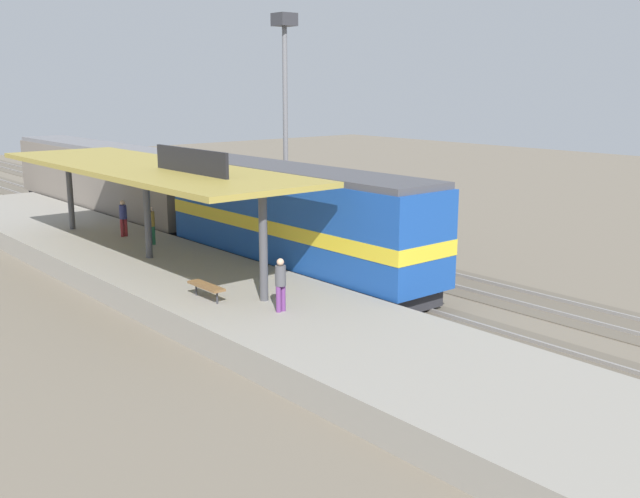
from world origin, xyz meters
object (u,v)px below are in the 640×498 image
locomotive (295,221)px  light_mast (285,74)px  freight_car (293,203)px  platform_bench (206,286)px  passenger_carriage_single (106,180)px  person_waiting (123,216)px  person_boarding (281,282)px  person_walking (151,224)px

locomotive → light_mast: 14.56m
freight_car → light_mast: 8.61m
locomotive → platform_bench: bearing=-154.6°
passenger_carriage_single → light_mast: (7.80, -7.26, 6.08)m
person_waiting → freight_car: bearing=-17.3°
freight_car → person_boarding: size_ratio=7.02×
light_mast → person_boarding: bearing=-128.1°
passenger_carriage_single → person_walking: 12.47m
light_mast → person_waiting: 13.23m
locomotive → light_mast: bearing=54.0°
light_mast → person_walking: light_mast is taller
locomotive → light_mast: (7.80, 10.74, 5.99)m
locomotive → passenger_carriage_single: (0.00, 18.00, -0.10)m
person_boarding → freight_car: bearing=50.3°
freight_car → light_mast: light_mast is taller
person_boarding → person_walking: bearing=82.3°
locomotive → person_boarding: size_ratio=8.44×
locomotive → person_walking: size_ratio=8.44×
platform_bench → light_mast: bearing=44.6°
passenger_carriage_single → freight_car: size_ratio=1.67×
passenger_carriage_single → person_boarding: size_ratio=11.70×
platform_bench → freight_car: freight_car is taller
person_waiting → person_walking: size_ratio=1.00×
person_waiting → passenger_carriage_single: bearing=69.9°
freight_car → light_mast: (3.20, 4.76, 6.43)m
person_walking → person_boarding: 11.59m
person_waiting → person_boarding: same height
platform_bench → locomotive: (6.00, 2.85, 1.07)m
platform_bench → person_walking: 9.24m
locomotive → passenger_carriage_single: bearing=90.0°
passenger_carriage_single → person_walking: (-3.36, -12.01, -0.46)m
person_boarding → locomotive: bearing=48.1°
platform_bench → passenger_carriage_single: bearing=73.9°
passenger_carriage_single → person_boarding: 24.01m
freight_car → person_waiting: size_ratio=7.02×
locomotive → person_waiting: locomotive is taller
locomotive → person_walking: locomotive is taller
locomotive → light_mast: light_mast is taller
passenger_carriage_single → platform_bench: bearing=-106.1°
light_mast → person_boarding: size_ratio=6.84×
person_waiting → person_boarding: size_ratio=1.00×
passenger_carriage_single → person_walking: size_ratio=11.70×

